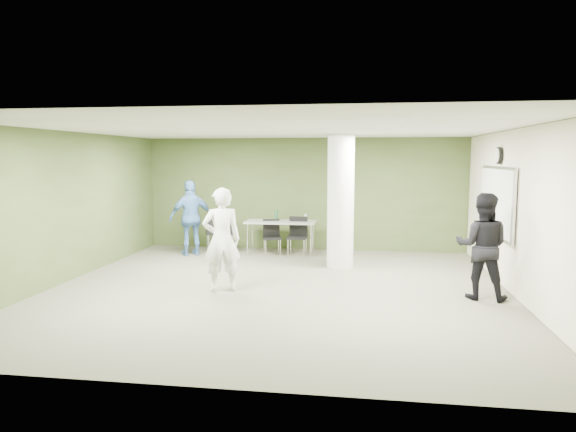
% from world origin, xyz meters
% --- Properties ---
extents(floor, '(8.00, 8.00, 0.00)m').
position_xyz_m(floor, '(0.00, 0.00, 0.00)').
color(floor, '#585645').
rests_on(floor, ground).
extents(ceiling, '(8.00, 8.00, 0.00)m').
position_xyz_m(ceiling, '(0.00, 0.00, 2.80)').
color(ceiling, white).
rests_on(ceiling, wall_back).
extents(wall_back, '(8.00, 2.80, 0.02)m').
position_xyz_m(wall_back, '(0.00, 4.00, 1.40)').
color(wall_back, '#3F4C24').
rests_on(wall_back, floor).
extents(wall_left, '(0.02, 8.00, 2.80)m').
position_xyz_m(wall_left, '(-4.00, 0.00, 1.40)').
color(wall_left, '#3F4C24').
rests_on(wall_left, floor).
extents(wall_right_cream, '(0.02, 8.00, 2.80)m').
position_xyz_m(wall_right_cream, '(4.00, 0.00, 1.40)').
color(wall_right_cream, beige).
rests_on(wall_right_cream, floor).
extents(column, '(0.56, 0.56, 2.80)m').
position_xyz_m(column, '(1.00, 2.00, 1.40)').
color(column, silver).
rests_on(column, floor).
extents(whiteboard, '(0.05, 2.30, 1.30)m').
position_xyz_m(whiteboard, '(3.92, 1.20, 1.50)').
color(whiteboard, silver).
rests_on(whiteboard, wall_right_cream).
extents(wall_clock, '(0.06, 0.32, 0.32)m').
position_xyz_m(wall_clock, '(3.92, 1.20, 2.35)').
color(wall_clock, black).
rests_on(wall_clock, wall_right_cream).
extents(folding_table, '(1.69, 0.76, 1.05)m').
position_xyz_m(folding_table, '(-0.48, 3.29, 0.75)').
color(folding_table, gray).
rests_on(folding_table, floor).
extents(wastebasket, '(0.23, 0.23, 0.27)m').
position_xyz_m(wastebasket, '(-1.94, 2.81, 0.14)').
color(wastebasket, '#4C4C4C').
rests_on(wastebasket, floor).
extents(chair_back_left, '(0.65, 0.65, 1.01)m').
position_xyz_m(chair_back_left, '(-2.03, 3.15, 0.59)').
color(chair_back_left, black).
rests_on(chair_back_left, floor).
extents(chair_back_right, '(0.63, 0.63, 1.01)m').
position_xyz_m(chair_back_right, '(-1.86, 3.19, 0.59)').
color(chair_back_right, black).
rests_on(chair_back_right, floor).
extents(chair_table_left, '(0.52, 0.52, 0.84)m').
position_xyz_m(chair_table_left, '(-0.68, 3.17, 0.49)').
color(chair_table_left, black).
rests_on(chair_table_left, floor).
extents(chair_table_right, '(0.47, 0.47, 0.92)m').
position_xyz_m(chair_table_right, '(-0.05, 3.13, 0.53)').
color(chair_table_right, black).
rests_on(chair_table_right, floor).
extents(woman_white, '(0.77, 0.65, 1.80)m').
position_xyz_m(woman_white, '(-0.94, -0.29, 0.90)').
color(woman_white, silver).
rests_on(woman_white, floor).
extents(man_black, '(0.98, 0.84, 1.75)m').
position_xyz_m(man_black, '(3.40, -0.15, 0.87)').
color(man_black, black).
rests_on(man_black, floor).
extents(man_blue, '(1.11, 0.93, 1.78)m').
position_xyz_m(man_blue, '(-2.55, 2.81, 0.89)').
color(man_blue, teal).
rests_on(man_blue, floor).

